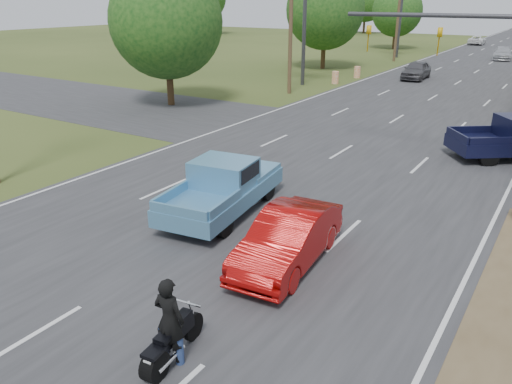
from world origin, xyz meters
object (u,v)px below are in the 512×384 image
Objects in this scene: motorcycle at (170,344)px; distant_car_white at (477,40)px; distant_car_silver at (503,54)px; red_convertible at (288,239)px; blue_pickup at (225,185)px; rider at (170,324)px; distant_car_grey at (416,70)px.

motorcycle is 0.41× the size of distant_car_white.
motorcycle is 59.12m from distant_car_silver.
distant_car_silver is at bearing 85.63° from motorcycle.
red_convertible reaches higher than distant_car_silver.
motorcycle is at bearing -95.15° from red_convertible.
red_convertible reaches higher than distant_car_white.
red_convertible is at bearing -37.58° from blue_pickup.
red_convertible is at bearing -96.71° from rider.
distant_car_silver is at bearing 87.34° from red_convertible.
blue_pickup is (-3.53, 6.59, 0.02)m from rider.
distant_car_grey reaches higher than red_convertible.
rider is at bearing -94.03° from distant_car_silver.
distant_car_silver is (-2.51, 54.43, -0.03)m from red_convertible.
distant_car_grey is (-3.04, 32.32, -0.12)m from blue_pickup.
rider is (-0.00, 0.04, 0.45)m from motorcycle.
distant_car_grey reaches higher than distant_car_silver.
red_convertible is at bearing -81.81° from distant_car_grey.
distant_car_white is at bearing 86.07° from blue_pickup.
blue_pickup is at bearing 111.26° from motorcycle.
red_convertible is 0.97× the size of distant_car_grey.
distant_car_silver is at bearing 80.77° from blue_pickup.
blue_pickup is 52.45m from distant_car_silver.
distant_car_silver is (-2.52, 59.06, 0.26)m from motorcycle.
blue_pickup is (-3.53, 6.62, 0.47)m from motorcycle.
distant_car_white is at bearing 89.59° from motorcycle.
blue_pickup is at bearing -87.26° from distant_car_grey.
blue_pickup is 71.93m from distant_car_white.
motorcycle is at bearing -83.05° from distant_car_grey.
distant_car_grey is (-6.56, 34.31, 0.05)m from red_convertible.
blue_pickup is 1.17× the size of distant_car_silver.
red_convertible is 4.65m from motorcycle.
distant_car_white is at bearing -90.41° from rider.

